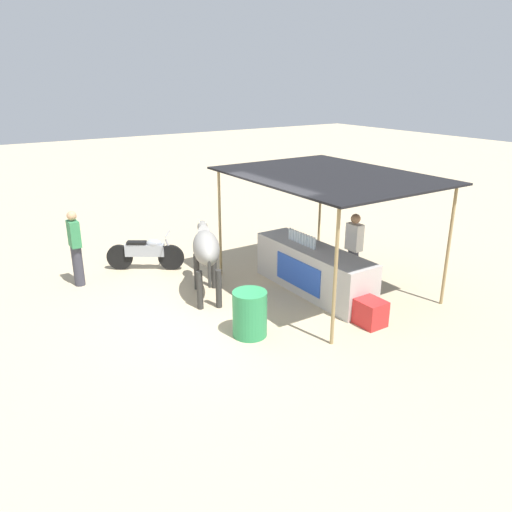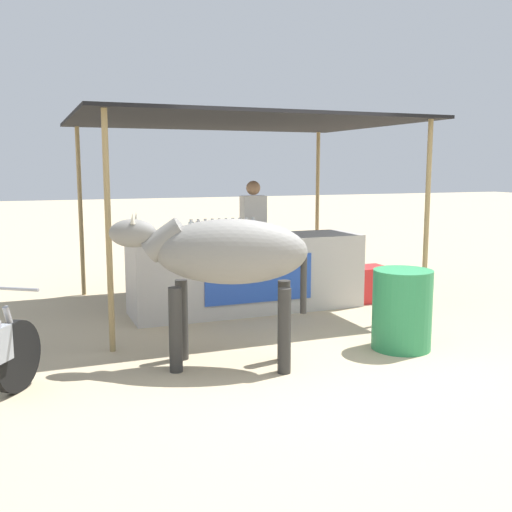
% 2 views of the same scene
% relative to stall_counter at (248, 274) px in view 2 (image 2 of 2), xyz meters
% --- Properties ---
extents(ground_plane, '(60.00, 60.00, 0.00)m').
position_rel_stall_counter_xyz_m(ground_plane, '(0.00, -2.20, -0.48)').
color(ground_plane, tan).
extents(stall_counter, '(3.00, 0.82, 0.96)m').
position_rel_stall_counter_xyz_m(stall_counter, '(0.00, 0.00, 0.00)').
color(stall_counter, '#B2ADA8').
rests_on(stall_counter, ground).
extents(stall_awning, '(4.20, 3.20, 2.44)m').
position_rel_stall_counter_xyz_m(stall_awning, '(0.00, 0.30, 1.87)').
color(stall_awning, black).
rests_on(stall_awning, ground).
extents(water_bottle_row, '(0.88, 0.07, 0.25)m').
position_rel_stall_counter_xyz_m(water_bottle_row, '(-0.35, -0.05, 0.59)').
color(water_bottle_row, silver).
rests_on(water_bottle_row, stall_counter).
extents(vendor_behind_counter, '(0.34, 0.22, 1.65)m').
position_rel_stall_counter_xyz_m(vendor_behind_counter, '(0.37, 0.75, 0.37)').
color(vendor_behind_counter, '#383842').
rests_on(vendor_behind_counter, ground).
extents(cooler_box, '(0.60, 0.44, 0.48)m').
position_rel_stall_counter_xyz_m(cooler_box, '(1.70, -0.10, -0.24)').
color(cooler_box, red).
rests_on(cooler_box, ground).
extents(water_barrel, '(0.60, 0.60, 0.82)m').
position_rel_stall_counter_xyz_m(water_barrel, '(0.87, -2.13, -0.07)').
color(water_barrel, '#2D8C51').
rests_on(water_barrel, ground).
extents(cow, '(1.81, 1.06, 1.44)m').
position_rel_stall_counter_xyz_m(cow, '(-0.98, -1.97, 0.55)').
color(cow, gray).
rests_on(cow, ground).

